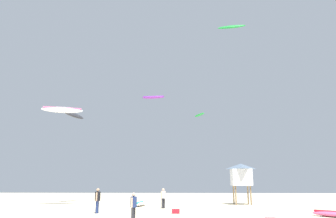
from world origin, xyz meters
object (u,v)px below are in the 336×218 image
object	(u,v)px
person_midground	(163,197)
cooler_box	(176,211)
person_foreground	(134,205)
person_left	(98,199)
lifeguard_tower	(241,174)
kite_aloft_1	(199,115)
kite_aloft_0	(232,27)
kite_aloft_2	(62,110)
kite_aloft_4	(74,115)
kite_grounded_mid	(140,204)
kite_aloft_3	(153,97)

from	to	relation	value
person_midground	cooler_box	world-z (taller)	person_midground
person_foreground	person_left	distance (m)	6.37
person_midground	lifeguard_tower	bearing A→B (deg)	-102.11
person_foreground	kite_aloft_1	world-z (taller)	kite_aloft_1
kite_aloft_0	kite_aloft_2	world-z (taller)	kite_aloft_0
person_foreground	person_midground	distance (m)	10.43
kite_aloft_2	kite_aloft_4	bearing A→B (deg)	94.63
kite_grounded_mid	lifeguard_tower	xyz separation A→B (m)	(10.27, 2.37, 2.86)
kite_aloft_3	kite_aloft_0	bearing A→B (deg)	-26.02
kite_aloft_0	kite_aloft_1	size ratio (longest dim) A/B	1.42
kite_aloft_1	person_left	bearing A→B (deg)	-108.34
lifeguard_tower	kite_aloft_2	bearing A→B (deg)	-170.22
person_midground	person_left	bearing A→B (deg)	91.23
person_foreground	kite_aloft_0	xyz separation A→B (m)	(10.83, 29.62, 25.83)
kite_grounded_mid	kite_aloft_4	bearing A→B (deg)	155.38
person_foreground	kite_aloft_4	distance (m)	21.76
person_foreground	lifeguard_tower	world-z (taller)	lifeguard_tower
lifeguard_tower	kite_aloft_1	xyz separation A→B (m)	(-3.38, 16.64, 9.83)
person_midground	kite_grounded_mid	distance (m)	3.98
cooler_box	lifeguard_tower	bearing A→B (deg)	57.54
person_foreground	cooler_box	xyz separation A→B (m)	(2.28, 5.41, -0.79)
person_left	cooler_box	bearing A→B (deg)	-174.32
lifeguard_tower	kite_aloft_4	size ratio (longest dim) A/B	1.10
person_foreground	kite_grounded_mid	distance (m)	13.49
person_foreground	cooler_box	size ratio (longest dim) A/B	2.90
person_foreground	person_midground	bearing A→B (deg)	-75.23
kite_aloft_0	kite_aloft_2	size ratio (longest dim) A/B	1.09
kite_grounded_mid	kite_aloft_1	distance (m)	23.87
kite_grounded_mid	cooler_box	size ratio (longest dim) A/B	6.11
kite_aloft_1	kite_aloft_2	world-z (taller)	kite_aloft_1
kite_aloft_1	kite_aloft_4	distance (m)	21.75
person_midground	kite_aloft_0	bearing A→B (deg)	-73.62
person_left	kite_aloft_0	bearing A→B (deg)	-115.62
kite_aloft_2	kite_aloft_3	xyz separation A→B (m)	(7.09, 23.45, 7.41)
lifeguard_tower	kite_aloft_1	distance (m)	19.62
lifeguard_tower	kite_aloft_0	size ratio (longest dim) A/B	0.90
kite_aloft_3	kite_aloft_1	bearing A→B (deg)	-24.95
person_left	person_foreground	bearing A→B (deg)	128.07
kite_aloft_1	kite_aloft_3	size ratio (longest dim) A/B	0.79
person_foreground	kite_aloft_2	world-z (taller)	kite_aloft_2
person_foreground	cooler_box	world-z (taller)	person_foreground
kite_aloft_0	kite_aloft_3	xyz separation A→B (m)	(-13.18, 6.43, -9.90)
kite_aloft_4	kite_aloft_1	bearing A→B (deg)	44.73
kite_aloft_3	kite_aloft_4	distance (m)	21.41
kite_grounded_mid	person_left	bearing A→B (deg)	-104.47
kite_aloft_1	kite_aloft_2	bearing A→B (deg)	-127.02
kite_aloft_0	kite_aloft_2	distance (m)	31.62
cooler_box	kite_aloft_0	xyz separation A→B (m)	(8.54, 24.21, 26.61)
kite_aloft_2	kite_aloft_3	bearing A→B (deg)	73.19
person_foreground	kite_aloft_1	xyz separation A→B (m)	(5.49, 32.41, 11.93)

